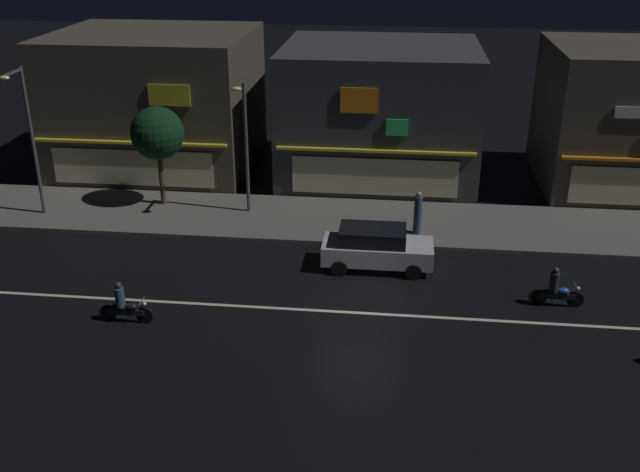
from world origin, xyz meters
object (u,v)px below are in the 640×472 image
Objects in this scene: streetlamp_west at (28,130)px; motorcycle_lead at (124,306)px; parked_car_trailing at (376,247)px; motorcycle_opposite_lane at (556,290)px; pedestrian_on_sidewalk at (418,214)px; streetlamp_mid at (245,135)px; traffic_cone at (331,243)px.

streetlamp_west is 11.68m from motorcycle_lead.
motorcycle_opposite_lane is (6.45, -2.38, -0.24)m from parked_car_trailing.
motorcycle_lead is at bearing 26.45° from pedestrian_on_sidewalk.
streetlamp_west reaches higher than motorcycle_opposite_lane.
streetlamp_mid is at bearing -24.41° from pedestrian_on_sidewalk.
pedestrian_on_sidewalk is at bearing -10.70° from streetlamp_mid.
streetlamp_west is at bearing -14.32° from pedestrian_on_sidewalk.
motorcycle_lead and motorcycle_opposite_lane have the same top height.
traffic_cone is at bearing 153.56° from motorcycle_opposite_lane.
parked_car_trailing is (-1.63, -3.23, -0.16)m from pedestrian_on_sidewalk.
motorcycle_opposite_lane is 9.19m from traffic_cone.
parked_car_trailing is at bearing 157.87° from motorcycle_opposite_lane.
motorcycle_lead is at bearing -171.13° from motorcycle_opposite_lane.
parked_car_trailing is 2.26× the size of motorcycle_lead.
streetlamp_west is 1.55× the size of parked_car_trailing.
motorcycle_lead is (-2.23, -9.87, -3.21)m from streetlamp_mid.
traffic_cone is at bearing -8.26° from streetlamp_west.
streetlamp_mid is 6.39m from traffic_cone.
pedestrian_on_sidewalk is (17.07, -0.18, -3.08)m from streetlamp_west.
streetlamp_mid is 10.61m from motorcycle_lead.
motorcycle_opposite_lane is at bearing 116.96° from pedestrian_on_sidewalk.
streetlamp_west is at bearing 163.34° from motorcycle_opposite_lane.
streetlamp_west is 3.52× the size of motorcycle_opposite_lane.
motorcycle_opposite_lane is at bearing -163.93° from motorcycle_lead.
parked_car_trailing is 7.82× the size of traffic_cone.
streetlamp_west is 1.08× the size of streetlamp_mid.
pedestrian_on_sidewalk reaches higher than parked_car_trailing.
parked_car_trailing reaches higher than motorcycle_lead.
motorcycle_opposite_lane is (4.82, -5.61, -0.40)m from pedestrian_on_sidewalk.
pedestrian_on_sidewalk is at bearing 128.82° from motorcycle_opposite_lane.
streetlamp_mid is 8.25m from parked_car_trailing.
pedestrian_on_sidewalk reaches higher than motorcycle_opposite_lane.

